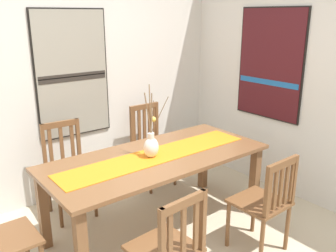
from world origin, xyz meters
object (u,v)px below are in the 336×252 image
at_px(dining_table, 157,165).
at_px(chair_0, 68,169).
at_px(centerpiece_vase, 151,145).
at_px(chair_3, 265,202).
at_px(chair_2, 151,143).
at_px(painting_on_side_wall, 270,64).
at_px(painting_on_back_wall, 72,74).
at_px(chair_1, 169,249).

relative_size(dining_table, chair_0, 2.16).
relative_size(centerpiece_vase, chair_3, 0.72).
relative_size(dining_table, centerpiece_vase, 3.20).
bearing_deg(chair_2, painting_on_side_wall, -37.89).
relative_size(painting_on_back_wall, painting_on_side_wall, 1.09).
bearing_deg(chair_0, centerpiece_vase, -60.11).
height_order(painting_on_back_wall, painting_on_side_wall, painting_on_side_wall).
bearing_deg(chair_3, centerpiece_vase, 123.70).
relative_size(chair_0, chair_3, 1.07).
height_order(centerpiece_vase, chair_1, centerpiece_vase).
distance_m(chair_0, chair_2, 1.07).
height_order(centerpiece_vase, chair_3, centerpiece_vase).
bearing_deg(chair_3, chair_1, 179.69).
height_order(dining_table, painting_on_side_wall, painting_on_side_wall).
height_order(centerpiece_vase, chair_2, centerpiece_vase).
bearing_deg(chair_1, painting_on_back_wall, 81.91).
bearing_deg(painting_on_side_wall, painting_on_back_wall, 148.14).
relative_size(centerpiece_vase, chair_0, 0.68).
relative_size(chair_2, painting_on_side_wall, 0.78).
xyz_separation_m(chair_3, painting_on_back_wall, (-0.74, 2.03, 0.89)).
height_order(dining_table, centerpiece_vase, centerpiece_vase).
relative_size(chair_2, painting_on_back_wall, 0.71).
distance_m(chair_0, chair_1, 1.65).
bearing_deg(chair_1, centerpiece_vase, 61.07).
height_order(centerpiece_vase, chair_0, centerpiece_vase).
height_order(chair_2, chair_3, chair_2).
bearing_deg(chair_0, painting_on_back_wall, 52.13).
relative_size(centerpiece_vase, painting_on_side_wall, 0.52).
xyz_separation_m(dining_table, centerpiece_vase, (-0.07, -0.00, 0.22)).
height_order(chair_0, chair_1, chair_0).
distance_m(centerpiece_vase, painting_on_back_wall, 1.30).
distance_m(centerpiece_vase, chair_3, 1.09).
bearing_deg(chair_0, chair_3, -58.12).
xyz_separation_m(dining_table, chair_0, (-0.53, 0.81, -0.17)).
bearing_deg(dining_table, chair_1, -122.18).
distance_m(dining_table, painting_on_back_wall, 1.40).
height_order(chair_0, chair_3, chair_0).
height_order(dining_table, chair_0, chair_0).
bearing_deg(centerpiece_vase, chair_2, 54.91).
xyz_separation_m(centerpiece_vase, chair_1, (-0.47, -0.84, -0.40)).
bearing_deg(centerpiece_vase, painting_on_side_wall, 0.95).
distance_m(centerpiece_vase, chair_2, 1.12).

